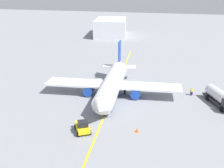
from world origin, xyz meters
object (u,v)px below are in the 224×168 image
Objects in this scene: fuel_tanker at (220,97)px; refueling_worker at (192,92)px; pushback_tug at (83,127)px; safety_cone_nose at (137,130)px; airplane at (112,84)px.

refueling_worker is at bearing -124.95° from fuel_tanker.
pushback_tug is 9.15m from safety_cone_nose.
refueling_worker is (-5.24, 16.92, -1.98)m from airplane.
safety_cone_nose is at bearing -24.13° from refueling_worker.
fuel_tanker is 6.73m from refueling_worker.
airplane is 3.14× the size of fuel_tanker.
safety_cone_nose is (19.33, -8.66, -0.47)m from refueling_worker.
pushback_tug is (16.56, -0.52, -1.80)m from airplane.
safety_cone_nose is at bearing 30.40° from airplane.
pushback_tug is 27.92m from refueling_worker.
airplane is 22.46m from fuel_tanker.
pushback_tug reaches higher than safety_cone_nose.
fuel_tanker is at bearing 137.66° from safety_cone_nose.
safety_cone_nose is at bearing 105.76° from pushback_tug.
fuel_tanker is 2.34× the size of pushback_tug.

